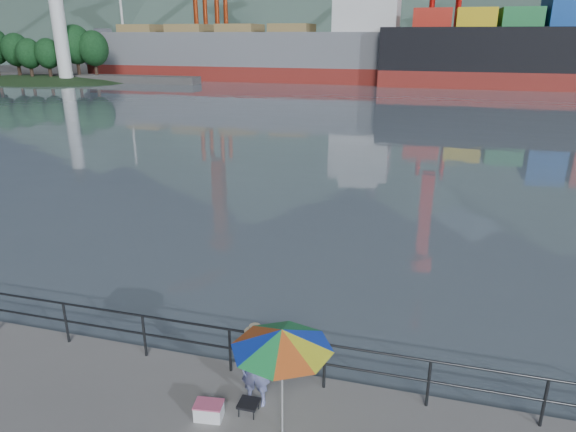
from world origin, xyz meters
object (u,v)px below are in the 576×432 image
(beach_umbrella, at_px, (282,339))
(cooler_bag, at_px, (209,411))
(fisherman, at_px, (256,368))
(bulk_carrier, at_px, (266,52))

(beach_umbrella, distance_m, cooler_bag, 2.29)
(fisherman, relative_size, beach_umbrella, 0.73)
(cooler_bag, height_order, bulk_carrier, bulk_carrier)
(fisherman, xyz_separation_m, bulk_carrier, (-23.31, 72.85, 3.29))
(beach_umbrella, relative_size, cooler_bag, 4.26)
(cooler_bag, distance_m, bulk_carrier, 76.97)
(fisherman, height_order, bulk_carrier, bulk_carrier)
(bulk_carrier, bearing_deg, cooler_bag, -72.91)
(fisherman, relative_size, cooler_bag, 3.11)
(beach_umbrella, height_order, cooler_bag, beach_umbrella)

